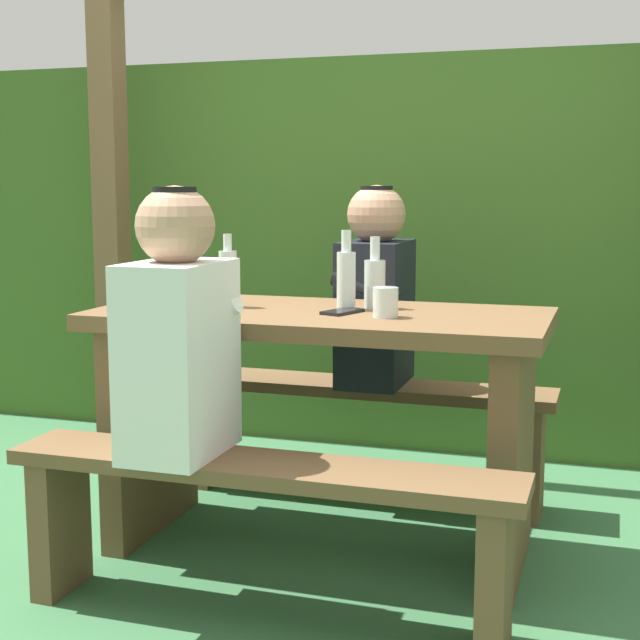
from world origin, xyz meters
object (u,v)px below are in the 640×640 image
Objects in this scene: drinking_glass at (386,302)px; cell_phone at (342,312)px; bench_near at (260,507)px; bench_far at (363,415)px; picnic_table at (320,390)px; person_black_coat at (375,293)px; bottle_right at (346,277)px; bottle_center at (375,281)px; person_white_shirt at (178,332)px; bottle_left at (228,277)px.

cell_phone is (-0.15, 0.04, -0.04)m from drinking_glass.
bench_near is 10.00× the size of cell_phone.
picnic_table is at bearing -90.00° from bench_far.
person_black_coat is 0.61m from drinking_glass.
bottle_right reaches higher than bottle_center.
person_black_coat is 5.14× the size of cell_phone.
person_white_shirt reaches higher than bench_near.
bottle_right is (0.07, 0.57, 0.56)m from bench_near.
picnic_table is 0.55m from bench_far.
bench_near is at bearing -96.81° from bottle_right.
bench_far is 1.95× the size of person_white_shirt.
bottle_center is at bearing 58.83° from person_white_shirt.
drinking_glass is at bearing -39.12° from bottle_right.
picnic_table is at bearing 90.00° from bench_near.
bench_far is at bearing 118.09° from cell_phone.
bench_near is at bearing -103.07° from bottle_center.
person_black_coat is 0.54m from cell_phone.
bench_far is (0.00, 1.03, 0.00)m from bench_near.
person_black_coat is at bearing -4.16° from bench_far.
bottle_left reaches higher than cell_phone.
bench_far is at bearing 77.28° from person_white_shirt.
bottle_center is (0.10, -0.40, 0.09)m from person_black_coat.
bottle_left reaches higher than drinking_glass.
bench_far is 0.82m from bottle_left.
cell_phone is at bearing 163.21° from drinking_glass.
picnic_table is 0.47m from bottle_left.
bottle_center is (0.15, -0.40, 0.54)m from bench_far.
picnic_table reaches higher than bench_near.
picnic_table is 0.27m from cell_phone.
person_white_shirt is at bearing 179.18° from bench_near.
person_black_coat is 2.89× the size of bottle_right.
person_black_coat is 0.63m from bottle_left.
bottle_right is (0.38, 0.06, 0.00)m from bottle_left.
bottle_left is 0.47m from bottle_center.
drinking_glass is 0.38× the size of bottle_left.
bench_near is 1.03m from bench_far.
bottle_left is at bearing -171.38° from bottle_right.
person_black_coat is at bearing 104.06° from bottle_center.
person_white_shirt is at bearing -81.42° from bottle_left.
bottle_right reaches higher than bench_near.
person_white_shirt is 0.57m from cell_phone.
person_white_shirt is (-0.23, -1.03, 0.46)m from bench_far.
picnic_table is 1.95× the size of person_white_shirt.
picnic_table is at bearing 179.36° from cell_phone.
bench_near is 6.18× the size of bottle_center.
bottle_right is (0.02, -0.46, 0.10)m from person_black_coat.
person_white_shirt reaches higher than bottle_right.
person_white_shirt reaches higher than cell_phone.
person_white_shirt is at bearing -105.17° from person_black_coat.
bench_near and bench_far have the same top height.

